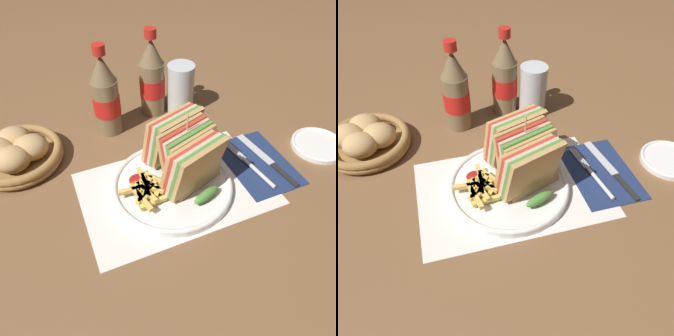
# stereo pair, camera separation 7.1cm
# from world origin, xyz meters

# --- Properties ---
(ground_plane) EXTENTS (4.00, 4.00, 0.00)m
(ground_plane) POSITION_xyz_m (0.00, 0.00, 0.00)
(ground_plane) COLOR brown
(placemat) EXTENTS (0.41, 0.26, 0.00)m
(placemat) POSITION_xyz_m (0.02, -0.01, 0.00)
(placemat) COLOR silver
(placemat) RESTS_ON ground_plane
(plate_main) EXTENTS (0.26, 0.26, 0.02)m
(plate_main) POSITION_xyz_m (0.01, 0.00, 0.01)
(plate_main) COLOR white
(plate_main) RESTS_ON ground_plane
(club_sandwich) EXTENTS (0.15, 0.22, 0.16)m
(club_sandwich) POSITION_xyz_m (0.05, 0.02, 0.08)
(club_sandwich) COLOR tan
(club_sandwich) RESTS_ON plate_main
(fries_pile) EXTENTS (0.11, 0.12, 0.02)m
(fries_pile) POSITION_xyz_m (-0.05, -0.01, 0.03)
(fries_pile) COLOR #E0B756
(fries_pile) RESTS_ON plate_main
(ketchup_blob) EXTENTS (0.04, 0.03, 0.01)m
(ketchup_blob) POSITION_xyz_m (-0.06, 0.03, 0.03)
(ketchup_blob) COLOR maroon
(ketchup_blob) RESTS_ON plate_main
(napkin) EXTENTS (0.14, 0.20, 0.00)m
(napkin) POSITION_xyz_m (0.23, -0.01, 0.00)
(napkin) COLOR navy
(napkin) RESTS_ON ground_plane
(fork) EXTENTS (0.03, 0.17, 0.01)m
(fork) POSITION_xyz_m (0.21, -0.02, 0.01)
(fork) COLOR silver
(fork) RESTS_ON napkin
(knife) EXTENTS (0.04, 0.20, 0.00)m
(knife) POSITION_xyz_m (0.26, -0.01, 0.01)
(knife) COLOR black
(knife) RESTS_ON napkin
(coke_bottle_near) EXTENTS (0.07, 0.07, 0.23)m
(coke_bottle_near) POSITION_xyz_m (-0.05, 0.25, 0.10)
(coke_bottle_near) COLOR #7A6647
(coke_bottle_near) RESTS_ON ground_plane
(coke_bottle_far) EXTENTS (0.07, 0.07, 0.23)m
(coke_bottle_far) POSITION_xyz_m (0.08, 0.29, 0.10)
(coke_bottle_far) COLOR #7A6647
(coke_bottle_far) RESTS_ON ground_plane
(glass_near) EXTENTS (0.07, 0.07, 0.14)m
(glass_near) POSITION_xyz_m (0.15, 0.26, 0.06)
(glass_near) COLOR silver
(glass_near) RESTS_ON ground_plane
(bread_basket) EXTENTS (0.21, 0.21, 0.07)m
(bread_basket) POSITION_xyz_m (-0.29, 0.22, 0.03)
(bread_basket) COLOR olive
(bread_basket) RESTS_ON ground_plane
(side_saucer) EXTENTS (0.13, 0.13, 0.01)m
(side_saucer) POSITION_xyz_m (0.40, -0.02, 0.01)
(side_saucer) COLOR white
(side_saucer) RESTS_ON ground_plane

